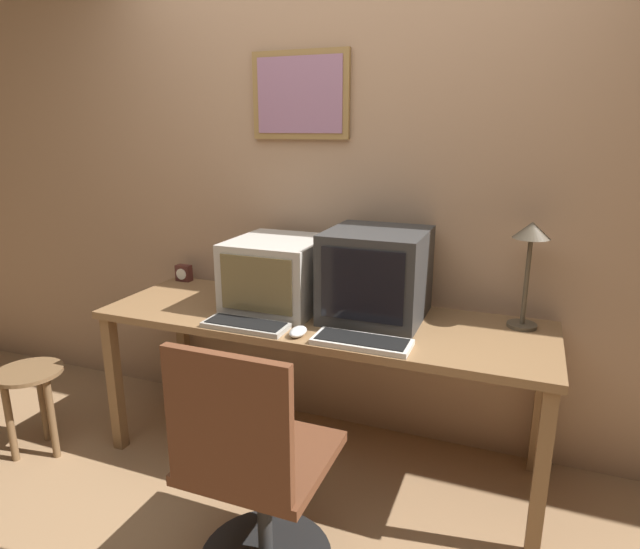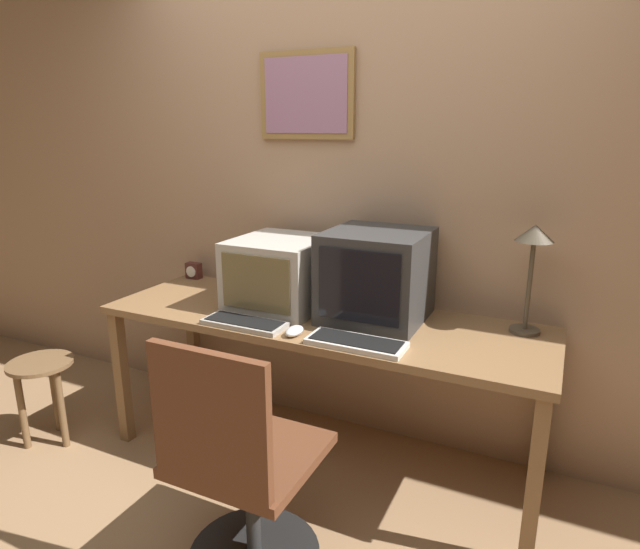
{
  "view_description": "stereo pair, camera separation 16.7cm",
  "coord_description": "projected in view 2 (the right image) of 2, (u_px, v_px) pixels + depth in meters",
  "views": [
    {
      "loc": [
        0.87,
        -1.26,
        1.62
      ],
      "look_at": [
        0.0,
        0.94,
        0.97
      ],
      "focal_mm": 30.0,
      "sensor_mm": 36.0,
      "label": 1
    },
    {
      "loc": [
        1.02,
        -1.2,
        1.62
      ],
      "look_at": [
        0.0,
        0.94,
        0.97
      ],
      "focal_mm": 30.0,
      "sensor_mm": 36.0,
      "label": 2
    }
  ],
  "objects": [
    {
      "name": "desk",
      "position": [
        320.0,
        331.0,
        2.53
      ],
      "size": [
        2.11,
        0.68,
        0.76
      ],
      "color": "olive",
      "rests_on": "ground_plane"
    },
    {
      "name": "keyboard_main",
      "position": [
        245.0,
        323.0,
        2.4
      ],
      "size": [
        0.38,
        0.15,
        0.03
      ],
      "color": "#A8A399",
      "rests_on": "desk"
    },
    {
      "name": "wall_back",
      "position": [
        354.0,
        192.0,
        2.72
      ],
      "size": [
        8.0,
        0.08,
        2.6
      ],
      "color": "tan",
      "rests_on": "ground_plane"
    },
    {
      "name": "mouse_near_keyboard",
      "position": [
        294.0,
        331.0,
        2.29
      ],
      "size": [
        0.07,
        0.11,
        0.04
      ],
      "color": "silver",
      "rests_on": "desk"
    },
    {
      "name": "keyboard_side",
      "position": [
        356.0,
        343.0,
        2.18
      ],
      "size": [
        0.41,
        0.16,
        0.03
      ],
      "color": "beige",
      "rests_on": "desk"
    },
    {
      "name": "monitor_right",
      "position": [
        377.0,
        275.0,
        2.44
      ],
      "size": [
        0.44,
        0.46,
        0.41
      ],
      "color": "#333333",
      "rests_on": "desk"
    },
    {
      "name": "desk_clock",
      "position": [
        194.0,
        271.0,
        3.14
      ],
      "size": [
        0.09,
        0.05,
        0.09
      ],
      "color": "#4C231E",
      "rests_on": "desk"
    },
    {
      "name": "side_stool",
      "position": [
        43.0,
        382.0,
        2.77
      ],
      "size": [
        0.32,
        0.32,
        0.46
      ],
      "color": "brown",
      "rests_on": "ground_plane"
    },
    {
      "name": "monitor_left",
      "position": [
        281.0,
        273.0,
        2.63
      ],
      "size": [
        0.43,
        0.47,
        0.34
      ],
      "color": "#B7B2A8",
      "rests_on": "desk"
    },
    {
      "name": "office_chair",
      "position": [
        241.0,
        477.0,
        1.92
      ],
      "size": [
        0.51,
        0.51,
        0.96
      ],
      "color": "black",
      "rests_on": "ground_plane"
    },
    {
      "name": "desk_lamp",
      "position": [
        533.0,
        249.0,
        2.23
      ],
      "size": [
        0.16,
        0.16,
        0.47
      ],
      "color": "#4C4233",
      "rests_on": "desk"
    }
  ]
}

